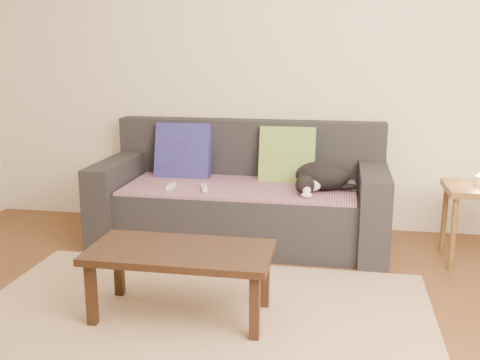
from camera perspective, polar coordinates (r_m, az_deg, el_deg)
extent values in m
plane|color=brown|center=(2.90, -5.45, -16.09)|extent=(4.50, 4.50, 0.00)
cube|color=beige|center=(4.49, 1.23, 11.74)|extent=(4.50, 0.04, 2.60)
cube|color=#232328|center=(4.17, 0.06, -3.59)|extent=(1.70, 0.78, 0.42)
cube|color=#232328|center=(4.45, 0.99, 3.25)|extent=(2.10, 0.18, 0.45)
cube|color=#232328|center=(4.41, -12.18, -1.74)|extent=(0.20, 0.90, 0.60)
cube|color=#232328|center=(4.09, 13.29, -2.98)|extent=(0.20, 0.90, 0.60)
cube|color=#47284C|center=(4.09, 0.02, -0.72)|extent=(1.66, 0.74, 0.02)
cube|color=#11164C|center=(4.41, -5.76, 2.89)|extent=(0.43, 0.22, 0.45)
cube|color=#0C5046|center=(4.26, 4.84, 2.54)|extent=(0.42, 0.20, 0.43)
ellipsoid|color=black|center=(4.00, 8.39, 0.45)|extent=(0.47, 0.42, 0.20)
sphere|color=black|center=(3.84, 6.62, -0.52)|extent=(0.17, 0.17, 0.13)
sphere|color=white|center=(3.80, 6.80, -1.03)|extent=(0.07, 0.07, 0.06)
ellipsoid|color=black|center=(3.98, 10.87, -0.65)|extent=(0.16, 0.11, 0.04)
cube|color=white|center=(4.04, -7.01, -0.65)|extent=(0.04, 0.15, 0.03)
cube|color=white|center=(3.97, -3.65, -0.83)|extent=(0.08, 0.15, 0.03)
cube|color=brown|center=(4.02, 23.11, -0.87)|extent=(0.43, 0.43, 0.04)
cylinder|color=brown|center=(3.90, 20.84, -5.18)|extent=(0.04, 0.04, 0.49)
cylinder|color=brown|center=(4.22, 20.04, -3.73)|extent=(0.04, 0.04, 0.49)
cylinder|color=beige|center=(4.01, 23.19, -0.09)|extent=(0.06, 0.06, 0.07)
cube|color=tan|center=(3.03, -4.66, -14.64)|extent=(2.50, 1.80, 0.01)
cube|color=black|center=(3.00, -6.09, -7.32)|extent=(0.97, 0.49, 0.04)
cube|color=black|center=(3.06, -14.85, -11.23)|extent=(0.05, 0.05, 0.35)
cube|color=black|center=(2.82, 1.50, -12.91)|extent=(0.05, 0.05, 0.35)
cube|color=black|center=(3.37, -12.19, -8.75)|extent=(0.05, 0.05, 0.35)
cube|color=black|center=(3.15, 2.55, -9.99)|extent=(0.05, 0.05, 0.35)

